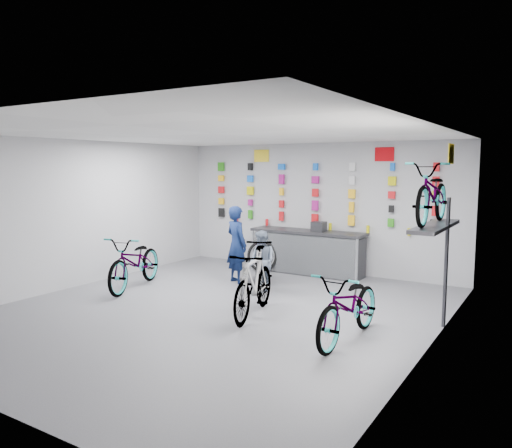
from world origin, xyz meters
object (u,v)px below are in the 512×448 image
Objects in this scene: counter at (307,253)px; customer at (262,261)px; clerk at (237,244)px; bike_service at (261,261)px; bike_left at (136,262)px; bike_center at (254,283)px; bike_right at (350,306)px.

counter is 2.24× the size of customer.
bike_service is at bearing -162.77° from clerk.
bike_left is at bearing -170.98° from bike_service.
bike_center is 1.16× the size of clerk.
bike_left is 1.10× the size of bike_center.
bike_right is at bearing -22.66° from bike_center.
clerk is at bearing 149.48° from bike_right.
bike_center is 2.05m from bike_service.
counter is at bearing 87.92° from bike_center.
counter is 3.88m from bike_left.
bike_service is 1.47× the size of customer.
clerk is at bearing 116.85° from bike_center.
bike_left is at bearing 174.52° from bike_right.
bike_left is 2.54m from bike_service.
counter is 1.84m from clerk.
clerk reaches higher than bike_left.
bike_left reaches higher than bike_service.
customer is (2.28, 1.16, 0.05)m from bike_left.
customer is (-2.53, 1.80, 0.09)m from bike_right.
bike_right is 4.01m from clerk.
counter is 1.39× the size of bike_right.
bike_right reaches higher than counter.
bike_center reaches higher than bike_service.
bike_service is at bearing 149.72° from customer.
bike_right is at bearing 170.51° from clerk.
clerk is at bearing 148.28° from bike_service.
clerk is 0.94m from customer.
customer is (0.20, -0.29, 0.07)m from bike_service.
bike_service is 0.36m from customer.
bike_center reaches higher than counter.
customer reaches higher than counter.
customer is at bearing -91.61° from counter.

